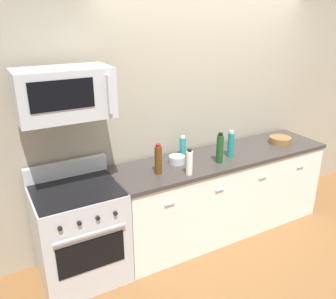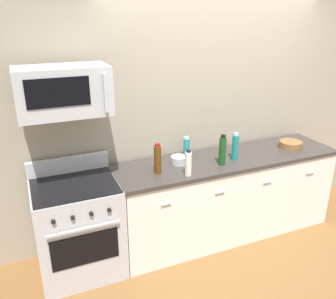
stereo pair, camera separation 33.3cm
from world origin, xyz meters
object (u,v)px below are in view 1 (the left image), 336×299
(bottle_vinegar_white, at_px, (189,163))
(microwave, at_px, (64,93))
(bottle_dish_soap, at_px, (183,147))
(bowl_steel_prep, at_px, (177,159))
(bowl_wooden_salad, at_px, (280,140))
(bottle_sparkling_teal, at_px, (231,144))
(range_oven, at_px, (80,233))
(bottle_wine_amber, at_px, (158,160))
(bottle_wine_green, at_px, (220,148))

(bottle_vinegar_white, bearing_deg, microwave, 165.00)
(bottle_dish_soap, xyz_separation_m, bottle_vinegar_white, (-0.18, -0.42, 0.01))
(microwave, distance_m, bowl_steel_prep, 1.31)
(bottle_vinegar_white, distance_m, bowl_wooden_salad, 1.40)
(bottle_sparkling_teal, distance_m, bowl_steel_prep, 0.60)
(range_oven, distance_m, bowl_wooden_salad, 2.45)
(range_oven, relative_size, bottle_wine_amber, 3.59)
(range_oven, distance_m, bowl_steel_prep, 1.16)
(microwave, height_order, bottle_wine_amber, microwave)
(bottle_sparkling_teal, xyz_separation_m, bowl_wooden_salad, (0.76, 0.04, -0.10))
(bottle_wine_amber, xyz_separation_m, bottle_wine_green, (0.66, -0.07, 0.01))
(microwave, height_order, bowl_steel_prep, microwave)
(bottle_vinegar_white, relative_size, bowl_wooden_salad, 1.04)
(bowl_steel_prep, bearing_deg, bottle_vinegar_white, -96.86)
(bowl_wooden_salad, bearing_deg, bottle_vinegar_white, -171.82)
(range_oven, bearing_deg, bottle_sparkling_teal, -2.33)
(bottle_dish_soap, xyz_separation_m, bowl_steel_prep, (-0.15, -0.14, -0.07))
(bottle_sparkling_teal, xyz_separation_m, bottle_wine_green, (-0.19, -0.07, 0.01))
(bottle_wine_amber, relative_size, bowl_wooden_salad, 1.21)
(bottle_sparkling_teal, height_order, bowl_steel_prep, bottle_sparkling_teal)
(range_oven, bearing_deg, bowl_wooden_salad, -0.71)
(bottle_wine_green, bearing_deg, bottle_dish_soap, 126.62)
(bottle_sparkling_teal, relative_size, bottle_dish_soap, 1.29)
(bottle_sparkling_teal, height_order, bottle_wine_green, bottle_wine_green)
(microwave, height_order, bottle_dish_soap, microwave)
(range_oven, xyz_separation_m, bowl_wooden_salad, (2.40, -0.03, 0.49))
(bowl_wooden_salad, bearing_deg, bottle_sparkling_teal, -177.25)
(range_oven, xyz_separation_m, bottle_wine_green, (1.44, -0.13, 0.60))
(bottle_vinegar_white, bearing_deg, bowl_wooden_salad, 8.18)
(bottle_sparkling_teal, bearing_deg, bottle_wine_green, -161.09)
(bottle_vinegar_white, bearing_deg, bowl_steel_prep, 83.14)
(range_oven, distance_m, bottle_sparkling_teal, 1.74)
(bottle_dish_soap, relative_size, bottle_vinegar_white, 0.88)
(range_oven, distance_m, bottle_wine_green, 1.57)
(bowl_wooden_salad, bearing_deg, bottle_dish_soap, 169.58)
(bottle_wine_amber, bearing_deg, bottle_wine_green, -5.74)
(bottle_wine_green, bearing_deg, microwave, 173.00)
(range_oven, relative_size, microwave, 1.44)
(bottle_wine_amber, bearing_deg, microwave, 171.92)
(bottle_wine_green, height_order, bottle_dish_soap, bottle_wine_green)
(bottle_vinegar_white, bearing_deg, bottle_wine_green, 12.76)
(range_oven, xyz_separation_m, bottle_vinegar_white, (1.02, -0.23, 0.57))
(bottle_wine_amber, distance_m, bottle_wine_green, 0.67)
(microwave, xyz_separation_m, bottle_wine_amber, (0.78, -0.11, -0.69))
(bottle_wine_amber, height_order, bottle_vinegar_white, bottle_wine_amber)
(bottle_sparkling_teal, distance_m, bottle_dish_soap, 0.50)
(bottle_vinegar_white, height_order, bowl_steel_prep, bottle_vinegar_white)
(bottle_sparkling_teal, relative_size, bottle_vinegar_white, 1.13)
(bowl_wooden_salad, relative_size, bowl_steel_prep, 1.52)
(bowl_wooden_salad, xyz_separation_m, bowl_steel_prep, (-1.34, 0.08, 0.00))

